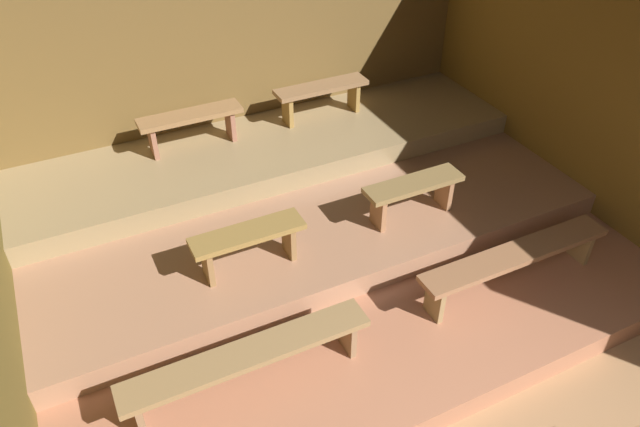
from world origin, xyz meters
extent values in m
cube|color=#9D724B|center=(0.00, 2.71, -0.04)|extent=(6.24, 6.22, 0.08)
cube|color=brown|center=(0.00, 5.45, 1.39)|extent=(6.24, 0.06, 2.77)
cube|color=brown|center=(2.75, 2.71, 1.39)|extent=(0.06, 6.22, 2.77)
cube|color=#A7694B|center=(0.00, 3.37, 0.11)|extent=(5.44, 4.09, 0.22)
cube|color=#A17153|center=(0.00, 4.02, 0.33)|extent=(5.44, 2.79, 0.22)
cube|color=#937B53|center=(0.00, 4.74, 0.56)|extent=(5.44, 1.35, 0.22)
cube|color=olive|center=(-1.23, 2.16, 0.59)|extent=(1.88, 0.27, 0.05)
cube|color=#866445|center=(-2.05, 2.16, 0.39)|extent=(0.05, 0.22, 0.34)
cube|color=#866445|center=(-0.41, 2.16, 0.39)|extent=(0.05, 0.22, 0.34)
cube|color=#8F603F|center=(1.23, 2.16, 0.59)|extent=(1.88, 0.27, 0.05)
cube|color=olive|center=(0.41, 2.16, 0.39)|extent=(0.05, 0.22, 0.34)
cube|color=olive|center=(2.05, 2.16, 0.39)|extent=(0.05, 0.22, 0.34)
cube|color=olive|center=(-0.83, 3.19, 0.81)|extent=(0.98, 0.27, 0.05)
cube|color=olive|center=(-1.21, 3.19, 0.62)|extent=(0.05, 0.22, 0.34)
cube|color=olive|center=(-0.46, 3.19, 0.62)|extent=(0.05, 0.22, 0.34)
cube|color=olive|center=(0.83, 3.19, 0.81)|extent=(0.98, 0.27, 0.05)
cube|color=#956442|center=(0.46, 3.19, 0.62)|extent=(0.05, 0.22, 0.34)
cube|color=#956442|center=(1.21, 3.19, 0.62)|extent=(0.05, 0.22, 0.34)
cube|color=olive|center=(-0.76, 5.01, 1.04)|extent=(1.09, 0.27, 0.05)
cube|color=#935E47|center=(-1.19, 5.01, 0.84)|extent=(0.05, 0.22, 0.34)
cube|color=#935E47|center=(-0.34, 5.01, 0.84)|extent=(0.05, 0.22, 0.34)
cube|color=olive|center=(0.76, 5.01, 1.04)|extent=(1.09, 0.27, 0.05)
cube|color=olive|center=(0.34, 5.01, 0.84)|extent=(0.05, 0.22, 0.34)
cube|color=olive|center=(1.19, 5.01, 0.84)|extent=(0.05, 0.22, 0.34)
camera|label=1|loc=(-2.01, -0.60, 4.02)|focal=33.78mm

